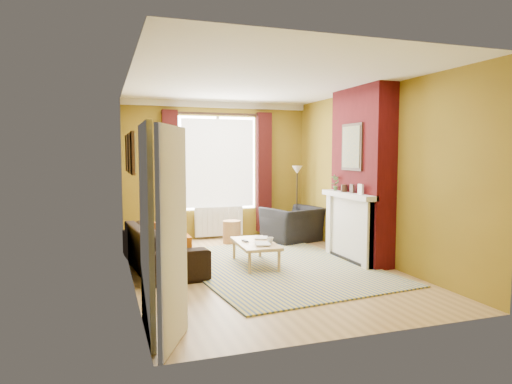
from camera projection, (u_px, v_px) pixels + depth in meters
ground at (261, 268)px, 6.94m from camera, size 5.50×5.50×0.00m
room_walls at (292, 176)px, 7.29m from camera, size 3.82×5.54×2.83m
striped_rug at (277, 266)px, 7.05m from camera, size 3.01×3.91×0.02m
sofa at (162, 247)px, 7.00m from camera, size 1.08×2.27×0.64m
armchair at (293, 224)px, 9.07m from camera, size 1.28×1.20×0.68m
coffee_table at (255, 245)px, 7.09m from camera, size 0.62×1.15×0.37m
wicker_stool at (232, 232)px, 8.90m from camera, size 0.39×0.39×0.44m
floor_lamp at (297, 181)px, 9.40m from camera, size 0.24×0.24×1.50m
book_a at (255, 244)px, 6.86m from camera, size 0.29×0.35×0.03m
book_b at (255, 238)px, 7.40m from camera, size 0.28×0.32×0.02m
mug at (270, 240)px, 6.99m from camera, size 0.11×0.11×0.09m
tv_remote at (245, 241)px, 7.13m from camera, size 0.07×0.17×0.02m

